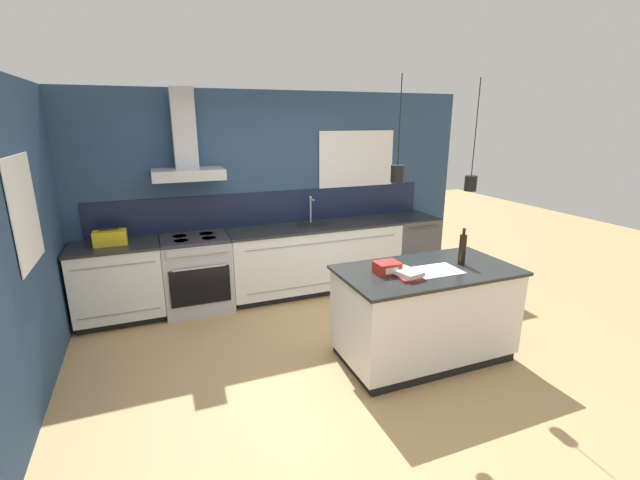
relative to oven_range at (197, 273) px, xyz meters
The scene contains 13 objects.
ground_plane 2.02m from the oven_range, 58.74° to the right, with size 16.00×16.00×0.00m, color tan.
wall_back 1.35m from the oven_range, 18.13° to the left, with size 5.60×2.42×2.60m.
wall_left 1.92m from the oven_range, 144.88° to the right, with size 0.08×3.80×2.60m.
counter_run_left 0.87m from the oven_range, behind, with size 0.96×0.64×0.91m.
counter_run_sink 1.54m from the oven_range, ahead, with size 2.31×0.64×1.27m.
oven_range is the anchor object (origin of this frame).
dishwasher 3.01m from the oven_range, ahead, with size 0.64×0.65×0.91m.
kitchen_island 2.73m from the oven_range, 45.75° to the right, with size 1.67×0.89×0.91m.
bottle_on_island 3.07m from the oven_range, 40.65° to the right, with size 0.07×0.07×0.36m.
book_stack 2.66m from the oven_range, 52.04° to the right, with size 0.24×0.34×0.06m.
red_supply_box 2.48m from the oven_range, 52.27° to the right, with size 0.21×0.18×0.11m.
paper_pile 2.84m from the oven_range, 46.44° to the right, with size 0.47×0.33×0.01m.
yellow_toolbox 1.04m from the oven_range, behind, with size 0.34×0.18×0.19m.
Camera 1 is at (-1.44, -3.38, 2.26)m, focal length 24.00 mm.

